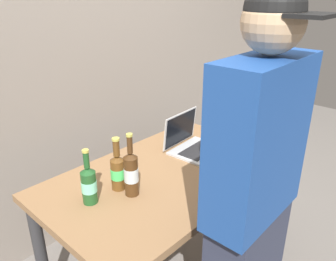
{
  "coord_description": "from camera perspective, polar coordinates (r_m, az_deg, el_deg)",
  "views": [
    {
      "loc": [
        -1.18,
        -1.12,
        1.69
      ],
      "look_at": [
        0.02,
        0.0,
        0.98
      ],
      "focal_mm": 35.79,
      "sensor_mm": 36.0,
      "label": 1
    }
  ],
  "objects": [
    {
      "name": "coffee_mug",
      "position": [
        1.83,
        10.05,
        -7.07
      ],
      "size": [
        0.11,
        0.08,
        0.08
      ],
      "color": "#BF4C33",
      "rests_on": "desk"
    },
    {
      "name": "beer_bottle_amber",
      "position": [
        1.64,
        -13.33,
        -8.84
      ],
      "size": [
        0.07,
        0.07,
        0.28
      ],
      "color": "#1E5123",
      "rests_on": "desk"
    },
    {
      "name": "laptop",
      "position": [
        2.13,
        3.93,
        -1.95
      ],
      "size": [
        0.34,
        0.3,
        0.23
      ],
      "color": "#B7BABC",
      "rests_on": "desk"
    },
    {
      "name": "person_figure",
      "position": [
        1.39,
        13.97,
        -12.84
      ],
      "size": [
        0.46,
        0.28,
        1.72
      ],
      "color": "#2D3347",
      "rests_on": "ground"
    },
    {
      "name": "beer_bottle_green",
      "position": [
        1.65,
        -6.3,
        -7.14
      ],
      "size": [
        0.07,
        0.07,
        0.33
      ],
      "color": "#472B14",
      "rests_on": "desk"
    },
    {
      "name": "back_wall",
      "position": [
        2.3,
        -15.84,
        12.69
      ],
      "size": [
        6.0,
        0.1,
        2.6
      ],
      "primitive_type": "cube",
      "color": "gray",
      "rests_on": "ground"
    },
    {
      "name": "desk",
      "position": [
        1.93,
        -0.37,
        -9.63
      ],
      "size": [
        1.36,
        0.83,
        0.73
      ],
      "color": "olive",
      "rests_on": "ground"
    },
    {
      "name": "beer_bottle_brown",
      "position": [
        1.71,
        -8.55,
        -6.74
      ],
      "size": [
        0.07,
        0.07,
        0.28
      ],
      "color": "brown",
      "rests_on": "desk"
    }
  ]
}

